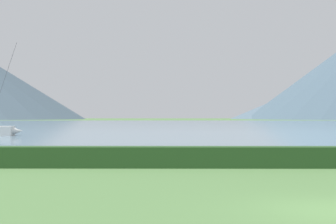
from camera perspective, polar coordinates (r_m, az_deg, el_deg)
harbor_water at (r=150.00m, az=2.07°, el=-1.38°), size 320.00×246.00×0.00m
hedge_line at (r=24.37m, az=10.52°, el=-5.01°), size 80.00×1.20×0.98m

